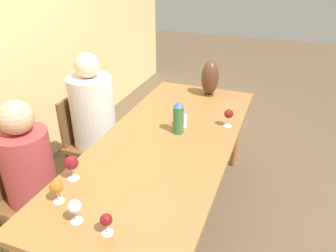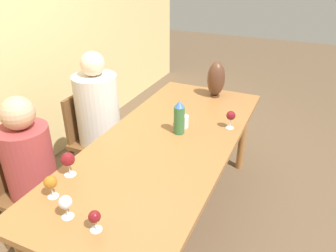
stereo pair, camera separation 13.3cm
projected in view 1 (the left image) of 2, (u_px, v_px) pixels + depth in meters
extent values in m
plane|color=brown|center=(166.00, 223.00, 2.67)|extent=(14.00, 14.00, 0.00)
cube|color=#936033|center=(166.00, 144.00, 2.32)|extent=(2.24, 0.92, 0.04)
cylinder|color=#936033|center=(237.00, 134.00, 3.24)|extent=(0.07, 0.07, 0.73)
cylinder|color=#936033|center=(168.00, 122.00, 3.46)|extent=(0.07, 0.07, 0.73)
cylinder|color=#336638|center=(178.00, 120.00, 2.38)|extent=(0.08, 0.08, 0.21)
cone|color=#33599E|center=(179.00, 104.00, 2.32)|extent=(0.07, 0.07, 0.05)
cylinder|color=silver|center=(182.00, 121.00, 2.49)|extent=(0.08, 0.08, 0.09)
cylinder|color=#4C2D1E|center=(209.00, 94.00, 3.06)|extent=(0.09, 0.09, 0.01)
ellipsoid|color=#4C2D1E|center=(210.00, 78.00, 2.98)|extent=(0.16, 0.16, 0.32)
cylinder|color=silver|center=(77.00, 221.00, 1.62)|extent=(0.06, 0.06, 0.00)
cylinder|color=silver|center=(76.00, 216.00, 1.61)|extent=(0.01, 0.01, 0.06)
sphere|color=silver|center=(74.00, 207.00, 1.58)|extent=(0.07, 0.07, 0.07)
cylinder|color=silver|center=(59.00, 201.00, 1.75)|extent=(0.06, 0.06, 0.00)
cylinder|color=silver|center=(58.00, 196.00, 1.74)|extent=(0.01, 0.01, 0.06)
sphere|color=#995B19|center=(56.00, 187.00, 1.71)|extent=(0.07, 0.07, 0.07)
cylinder|color=silver|center=(74.00, 178.00, 1.93)|extent=(0.07, 0.07, 0.00)
cylinder|color=silver|center=(73.00, 173.00, 1.91)|extent=(0.01, 0.01, 0.07)
sphere|color=maroon|center=(71.00, 163.00, 1.88)|extent=(0.08, 0.08, 0.08)
cylinder|color=silver|center=(108.00, 233.00, 1.55)|extent=(0.06, 0.06, 0.00)
cylinder|color=silver|center=(107.00, 228.00, 1.54)|extent=(0.01, 0.01, 0.06)
sphere|color=maroon|center=(106.00, 220.00, 1.51)|extent=(0.06, 0.06, 0.06)
cylinder|color=silver|center=(228.00, 126.00, 2.52)|extent=(0.06, 0.06, 0.00)
cylinder|color=silver|center=(228.00, 122.00, 2.50)|extent=(0.01, 0.01, 0.07)
sphere|color=maroon|center=(229.00, 114.00, 2.47)|extent=(0.07, 0.07, 0.07)
cube|color=brown|center=(36.00, 199.00, 2.27)|extent=(0.44, 0.44, 0.04)
cube|color=brown|center=(6.00, 166.00, 2.23)|extent=(0.40, 0.03, 0.42)
cylinder|color=brown|center=(46.00, 251.00, 2.16)|extent=(0.04, 0.04, 0.42)
cylinder|color=brown|center=(79.00, 213.00, 2.48)|extent=(0.04, 0.04, 0.42)
cylinder|color=brown|center=(1.00, 235.00, 2.28)|extent=(0.04, 0.04, 0.42)
cylinder|color=brown|center=(38.00, 201.00, 2.59)|extent=(0.04, 0.04, 0.42)
cube|color=brown|center=(97.00, 144.00, 2.93)|extent=(0.44, 0.44, 0.04)
cube|color=brown|center=(74.00, 118.00, 2.89)|extent=(0.40, 0.03, 0.42)
cylinder|color=brown|center=(107.00, 181.00, 2.82)|extent=(0.04, 0.04, 0.42)
cylinder|color=brown|center=(127.00, 158.00, 3.14)|extent=(0.04, 0.04, 0.42)
cylinder|color=brown|center=(70.00, 172.00, 2.94)|extent=(0.04, 0.04, 0.42)
cylinder|color=brown|center=(93.00, 151.00, 3.26)|extent=(0.04, 0.04, 0.42)
cube|color=#2D2D38|center=(48.00, 224.00, 2.35)|extent=(0.25, 0.18, 0.46)
cylinder|color=#993838|center=(28.00, 167.00, 2.14)|extent=(0.33, 0.33, 0.51)
sphere|color=tan|center=(16.00, 117.00, 1.97)|extent=(0.22, 0.22, 0.22)
cube|color=#2D2D38|center=(105.00, 165.00, 3.01)|extent=(0.28, 0.20, 0.46)
cylinder|color=beige|center=(93.00, 111.00, 2.78)|extent=(0.37, 0.37, 0.61)
sphere|color=beige|center=(87.00, 65.00, 2.59)|extent=(0.20, 0.20, 0.20)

